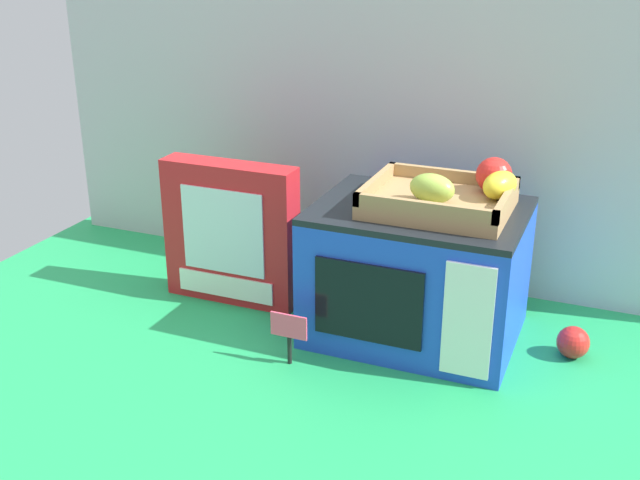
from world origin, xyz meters
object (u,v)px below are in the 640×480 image
at_px(cookie_set_box, 231,233).
at_px(loose_toy_apple, 573,342).
at_px(toy_microwave, 417,272).
at_px(price_sign, 289,331).
at_px(food_groups_crate, 450,196).

xyz_separation_m(cookie_set_box, loose_toy_apple, (0.69, 0.02, -0.12)).
height_order(toy_microwave, price_sign, toy_microwave).
bearing_deg(cookie_set_box, toy_microwave, -0.18).
bearing_deg(price_sign, toy_microwave, 48.30).
distance_m(food_groups_crate, loose_toy_apple, 0.35).
xyz_separation_m(toy_microwave, cookie_set_box, (-0.40, 0.00, 0.02)).
distance_m(toy_microwave, food_groups_crate, 0.17).
xyz_separation_m(price_sign, loose_toy_apple, (0.47, 0.22, -0.04)).
distance_m(toy_microwave, cookie_set_box, 0.40).
bearing_deg(price_sign, loose_toy_apple, 25.24).
bearing_deg(food_groups_crate, cookie_set_box, -179.18).
bearing_deg(toy_microwave, price_sign, -131.70).
xyz_separation_m(food_groups_crate, price_sign, (-0.23, -0.21, -0.22)).
bearing_deg(loose_toy_apple, toy_microwave, -175.44).
bearing_deg(price_sign, cookie_set_box, 138.06).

